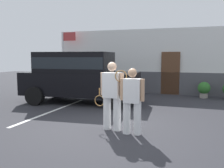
# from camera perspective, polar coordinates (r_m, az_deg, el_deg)

# --- Properties ---
(ground_plane) EXTENTS (40.00, 40.00, 0.00)m
(ground_plane) POSITION_cam_1_polar(r_m,az_deg,el_deg) (6.37, -0.75, -10.69)
(ground_plane) COLOR #2D2D33
(parking_stripe_0) EXTENTS (0.12, 4.40, 0.01)m
(parking_stripe_0) POSITION_cam_1_polar(r_m,az_deg,el_deg) (8.79, -13.41, -6.05)
(parking_stripe_0) COLOR silver
(parking_stripe_0) RESTS_ON ground_plane
(house_frontage) EXTENTS (10.55, 0.40, 3.26)m
(house_frontage) POSITION_cam_1_polar(r_m,az_deg,el_deg) (12.73, 9.78, 4.79)
(house_frontage) COLOR white
(house_frontage) RESTS_ON ground_plane
(parked_suv) EXTENTS (4.75, 2.49, 2.05)m
(parked_suv) POSITION_cam_1_polar(r_m,az_deg,el_deg) (10.02, -7.77, 2.19)
(parked_suv) COLOR black
(parked_suv) RESTS_ON ground_plane
(tennis_player_man) EXTENTS (0.89, 0.32, 1.74)m
(tennis_player_man) POSITION_cam_1_polar(r_m,az_deg,el_deg) (6.21, -0.04, -2.62)
(tennis_player_man) COLOR white
(tennis_player_man) RESTS_ON ground_plane
(tennis_player_woman) EXTENTS (0.74, 0.25, 1.60)m
(tennis_player_woman) POSITION_cam_1_polar(r_m,az_deg,el_deg) (5.89, 4.67, -3.74)
(tennis_player_woman) COLOR white
(tennis_player_woman) RESTS_ON ground_plane
(potted_plant_by_porch) EXTENTS (0.56, 0.56, 0.73)m
(potted_plant_by_porch) POSITION_cam_1_polar(r_m,az_deg,el_deg) (11.86, 20.63, -1.10)
(potted_plant_by_porch) COLOR gray
(potted_plant_by_porch) RESTS_ON ground_plane
(flag_pole) EXTENTS (0.80, 0.06, 3.23)m
(flag_pole) POSITION_cam_1_polar(r_m,az_deg,el_deg) (13.80, -10.63, 7.77)
(flag_pole) COLOR silver
(flag_pole) RESTS_ON ground_plane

